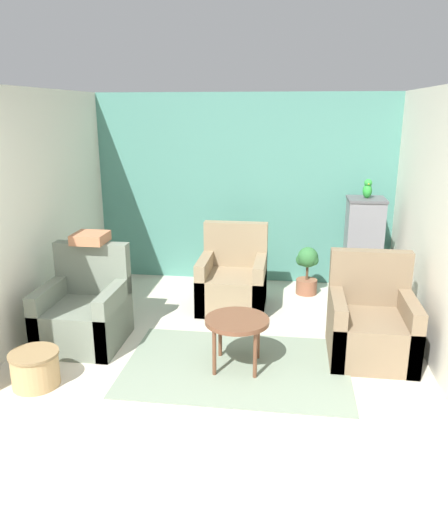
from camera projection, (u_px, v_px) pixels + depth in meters
The scene contains 14 objects.
ground_plane at pixel (188, 450), 3.44m from camera, with size 20.00×20.00×0.00m, color beige.
wall_back_accent at pixel (243, 190), 6.58m from camera, with size 4.00×0.06×2.47m.
wall_left at pixel (32, 214), 5.08m from camera, with size 0.06×3.65×2.47m.
wall_right at pixel (437, 226), 4.56m from camera, with size 0.06×3.65×2.47m.
area_rug at pixel (237, 366), 4.54m from camera, with size 2.02×1.35×0.01m.
coffee_table at pixel (237, 324), 4.42m from camera, with size 0.57×0.57×0.48m.
armchair_left at pixel (85, 314), 4.96m from camera, with size 0.76×0.78×0.96m.
armchair_right at pixel (371, 326), 4.68m from camera, with size 0.76×0.78×0.96m.
armchair_middle at pixel (233, 282), 5.87m from camera, with size 0.76×0.78×0.96m.
birdcage at pixel (362, 250), 6.07m from camera, with size 0.48×0.48×1.25m.
parrot at pixel (367, 189), 5.86m from camera, with size 0.11×0.19×0.23m.
potted_plant at pixel (307, 268), 6.27m from camera, with size 0.28×0.27×0.61m.
wicker_basket at pixel (35, 367), 4.20m from camera, with size 0.41×0.41×0.30m.
throw_pillow at pixel (90, 238), 5.02m from camera, with size 0.32×0.32×0.10m.
Camera 1 is at (0.64, -2.86, 2.25)m, focal length 35.00 mm.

